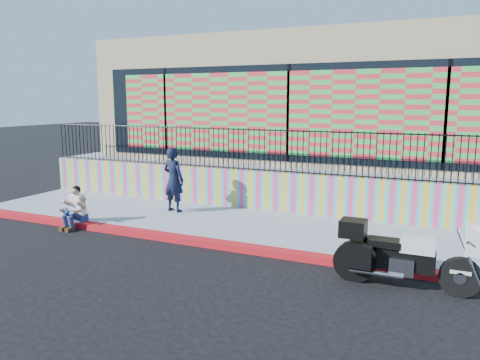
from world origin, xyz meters
The scene contains 10 objects.
ground centered at (0.00, 0.00, 0.00)m, with size 90.00×90.00×0.00m, color black.
red_curb centered at (0.00, 0.00, 0.07)m, with size 16.00×0.30×0.15m, color #A40B26.
sidewalk centered at (0.00, 1.65, 0.07)m, with size 16.00×3.00×0.15m, color #878DA2.
mural_wall centered at (0.00, 3.25, 0.70)m, with size 16.00×0.20×1.10m, color #DF3A73.
metal_fence centered at (0.00, 3.25, 1.85)m, with size 15.80×0.04×1.20m, color black, non-canonical shape.
elevated_platform centered at (0.00, 8.35, 0.62)m, with size 16.00×10.00×1.25m, color #878DA2.
storefront_building centered at (0.00, 8.13, 3.25)m, with size 14.00×8.06×4.00m.
police_motorcycle centered at (3.76, -0.65, 0.63)m, with size 2.41×0.80×1.50m.
police_officer centered at (-2.59, 2.00, 1.05)m, with size 0.66×0.43×1.80m, color black.
seated_man centered at (-4.24, -0.13, 0.45)m, with size 0.54×0.71×1.06m.
Camera 1 is at (4.42, -8.87, 3.24)m, focal length 35.00 mm.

